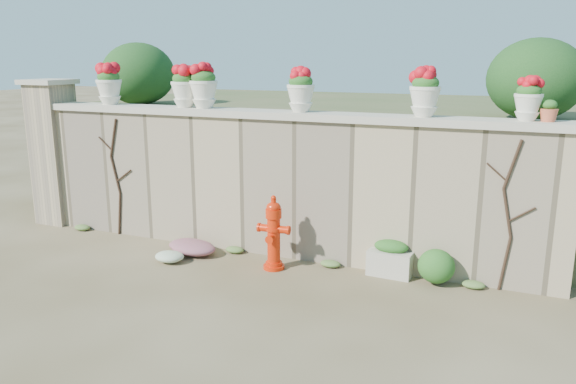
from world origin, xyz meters
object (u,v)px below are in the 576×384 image
at_px(planter_box, 391,259).
at_px(urn_pot_0, 109,85).
at_px(terracotta_pot, 549,112).
at_px(fire_hydrant, 274,233).

distance_m(planter_box, urn_pot_0, 5.19).
bearing_deg(terracotta_pot, urn_pot_0, 180.00).
bearing_deg(planter_box, fire_hydrant, -162.23).
distance_m(urn_pot_0, terracotta_pot, 6.43).
bearing_deg(urn_pot_0, terracotta_pot, 0.00).
height_order(planter_box, terracotta_pot, terracotta_pot).
bearing_deg(urn_pot_0, fire_hydrant, -11.62).
height_order(fire_hydrant, terracotta_pot, terracotta_pot).
xyz_separation_m(fire_hydrant, terracotta_pot, (3.26, 0.65, 1.70)).
bearing_deg(planter_box, terracotta_pot, 11.28).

